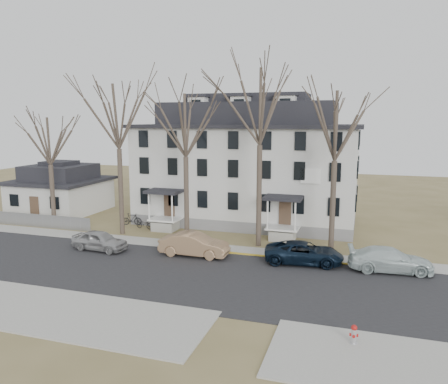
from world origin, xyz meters
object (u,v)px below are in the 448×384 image
(tree_mid_left, at_px, (185,121))
(tree_bungalow, at_px, (49,138))
(car_silver, at_px, (100,241))
(car_navy, at_px, (304,253))
(bicycle_right, at_px, (132,220))
(car_tan, at_px, (194,245))
(small_house, at_px, (61,191))
(bicycle_left, at_px, (144,224))
(boarding_house, at_px, (248,165))
(tree_far_left, at_px, (118,112))
(tree_center, at_px, (260,100))
(tree_mid_right, at_px, (336,121))
(fire_hydrant, at_px, (354,335))
(car_white, at_px, (390,260))

(tree_mid_left, distance_m, tree_bungalow, 13.08)
(tree_bungalow, relative_size, car_silver, 2.50)
(car_navy, bearing_deg, tree_bungalow, 75.85)
(car_silver, height_order, bicycle_right, car_silver)
(car_tan, bearing_deg, small_house, 61.13)
(tree_mid_left, relative_size, bicycle_left, 7.68)
(boarding_house, distance_m, bicycle_right, 12.06)
(tree_far_left, height_order, tree_center, tree_center)
(tree_mid_right, height_order, car_tan, tree_mid_right)
(tree_mid_right, xyz_separation_m, car_navy, (-1.57, -3.31, -8.87))
(bicycle_left, relative_size, bicycle_right, 0.91)
(tree_bungalow, xyz_separation_m, fire_hydrant, (26.44, -13.56, -7.66))
(tree_center, bearing_deg, tree_far_left, 180.00)
(car_silver, bearing_deg, fire_hydrant, -111.24)
(tree_center, distance_m, bicycle_left, 15.40)
(tree_center, bearing_deg, car_white, -18.75)
(small_house, height_order, tree_mid_left, tree_mid_left)
(tree_mid_left, xyz_separation_m, car_navy, (9.93, -3.31, -8.87))
(car_silver, distance_m, bicycle_right, 7.92)
(tree_far_left, xyz_separation_m, bicycle_right, (-0.70, 2.86, -9.79))
(car_tan, bearing_deg, fire_hydrant, -131.42)
(tree_bungalow, bearing_deg, car_silver, -31.41)
(tree_center, bearing_deg, small_house, 164.92)
(tree_far_left, relative_size, car_silver, 3.19)
(boarding_house, distance_m, bicycle_left, 11.21)
(boarding_house, relative_size, car_tan, 4.18)
(bicycle_right, bearing_deg, tree_mid_right, -116.15)
(tree_far_left, distance_m, car_tan, 13.20)
(tree_bungalow, xyz_separation_m, car_tan, (15.22, -3.99, -7.30))
(boarding_house, xyz_separation_m, car_navy, (6.93, -11.46, -4.65))
(bicycle_left, bearing_deg, tree_far_left, 160.85)
(tree_mid_right, height_order, tree_bungalow, tree_mid_right)
(boarding_house, bearing_deg, car_white, -42.41)
(fire_hydrant, bearing_deg, car_silver, 154.78)
(fire_hydrant, bearing_deg, car_white, 79.09)
(car_white, height_order, fire_hydrant, car_white)
(car_navy, relative_size, fire_hydrant, 5.79)
(car_navy, height_order, fire_hydrant, car_navy)
(car_tan, relative_size, bicycle_left, 3.00)
(small_house, bearing_deg, tree_mid_right, -12.27)
(tree_far_left, bearing_deg, car_silver, -78.63)
(tree_mid_left, distance_m, car_silver, 11.30)
(tree_bungalow, xyz_separation_m, car_navy, (22.93, -3.31, -7.39))
(small_house, height_order, car_white, small_house)
(tree_far_left, distance_m, tree_center, 12.02)
(boarding_house, bearing_deg, tree_bungalow, -152.99)
(fire_hydrant, bearing_deg, small_house, 147.01)
(tree_mid_left, relative_size, car_navy, 2.42)
(tree_mid_right, height_order, bicycle_left, tree_mid_right)
(tree_center, bearing_deg, car_silver, -156.14)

